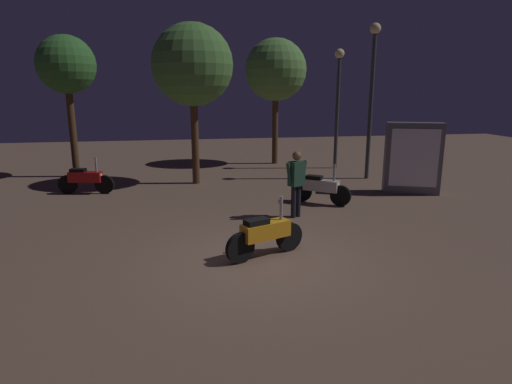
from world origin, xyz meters
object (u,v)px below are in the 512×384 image
streetlamp_far (338,93)px  streetlamp_near (372,83)px  person_rider_beside (296,178)px  motorcycle_red_parked_left (85,179)px  motorcycle_white_parked_right (321,188)px  kiosk_billboard (413,158)px  motorcycle_orange_foreground (265,234)px

streetlamp_far → streetlamp_near: bearing=-80.4°
person_rider_beside → streetlamp_far: size_ratio=0.36×
motorcycle_red_parked_left → streetlamp_near: (9.21, 0.67, 2.82)m
motorcycle_white_parked_right → streetlamp_far: streetlamp_far is taller
motorcycle_white_parked_right → streetlamp_near: (2.69, 3.01, 2.82)m
motorcycle_red_parked_left → streetlamp_far: streetlamp_far is taller
streetlamp_near → kiosk_billboard: size_ratio=2.45×
person_rider_beside → kiosk_billboard: size_ratio=0.77×
streetlamp_far → kiosk_billboard: streetlamp_far is taller
motorcycle_orange_foreground → streetlamp_far: 10.10m
motorcycle_red_parked_left → motorcycle_white_parked_right: size_ratio=1.20×
kiosk_billboard → motorcycle_white_parked_right: bearing=33.8°
streetlamp_near → motorcycle_red_parked_left: bearing=-175.8°
streetlamp_near → motorcycle_white_parked_right: bearing=-131.8°
streetlamp_near → kiosk_billboard: 3.20m
streetlamp_near → streetlamp_far: size_ratio=1.14×
motorcycle_orange_foreground → motorcycle_white_parked_right: size_ratio=1.14×
motorcycle_orange_foreground → kiosk_billboard: kiosk_billboard is taller
motorcycle_white_parked_right → motorcycle_orange_foreground: bearing=-85.3°
streetlamp_near → streetlamp_far: 2.22m
streetlamp_far → kiosk_billboard: 4.88m
motorcycle_white_parked_right → streetlamp_near: 4.93m
person_rider_beside → motorcycle_orange_foreground: bearing=-55.6°
streetlamp_near → person_rider_beside: bearing=-131.9°
streetlamp_near → kiosk_billboard: bearing=-81.1°
motorcycle_red_parked_left → person_rider_beside: bearing=-21.1°
motorcycle_white_parked_right → person_rider_beside: (-1.01, -1.12, 0.52)m
person_rider_beside → streetlamp_near: streetlamp_near is taller
kiosk_billboard → motorcycle_orange_foreground: bearing=59.1°
motorcycle_orange_foreground → person_rider_beside: bearing=39.5°
motorcycle_orange_foreground → streetlamp_near: 8.63m
motorcycle_orange_foreground → motorcycle_red_parked_left: 7.23m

